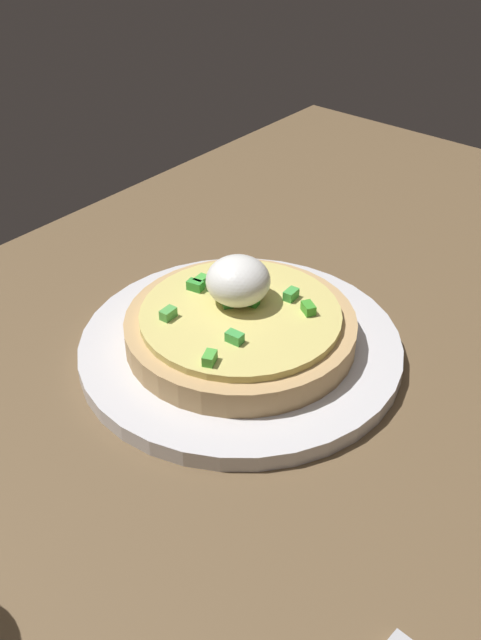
# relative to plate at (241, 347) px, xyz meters

# --- Properties ---
(dining_table) EXTENTS (1.13, 0.89, 0.03)m
(dining_table) POSITION_rel_plate_xyz_m (0.03, 0.14, -0.02)
(dining_table) COLOR brown
(dining_table) RESTS_ON ground
(plate) EXTENTS (0.26, 0.26, 0.01)m
(plate) POSITION_rel_plate_xyz_m (0.00, 0.00, 0.00)
(plate) COLOR silver
(plate) RESTS_ON dining_table
(pizza) EXTENTS (0.18, 0.18, 0.07)m
(pizza) POSITION_rel_plate_xyz_m (-0.00, -0.00, 0.02)
(pizza) COLOR tan
(pizza) RESTS_ON plate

